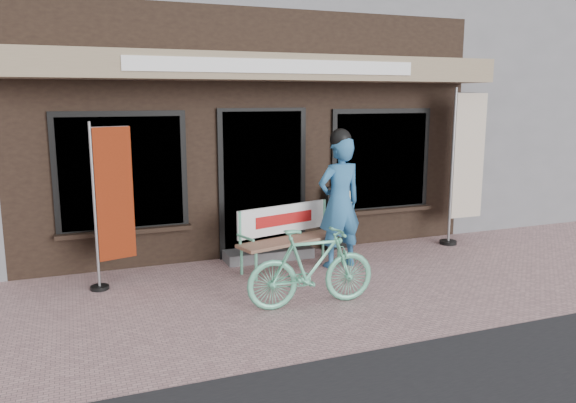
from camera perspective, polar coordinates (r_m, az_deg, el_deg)
name	(u,v)px	position (r m, az deg, el deg)	size (l,w,h in m)	color
ground	(317,297)	(6.80, 2.93, -9.70)	(70.00, 70.00, 0.00)	#B18787
storefront	(212,63)	(11.11, -7.76, 13.77)	(7.00, 6.77, 6.00)	black
neighbor_right_near	(534,79)	(15.87, 23.76, 11.31)	(10.00, 7.00, 5.60)	slate
bench	(288,231)	(7.83, 0.03, -3.06)	(1.65, 0.81, 0.87)	#63C299
person	(340,200)	(7.80, 5.26, 0.17)	(0.71, 0.51, 1.94)	#2C679A
bicycle	(312,267)	(6.40, 2.41, -6.69)	(0.43, 1.52, 0.91)	#63C299
nobori_red	(111,203)	(7.23, -17.50, -0.16)	(0.61, 0.29, 2.07)	gray
nobori_cream	(465,165)	(9.43, 17.58, 3.60)	(0.73, 0.28, 2.50)	gray
menu_stand	(339,217)	(8.81, 5.21, -1.55)	(0.50, 0.20, 0.99)	black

